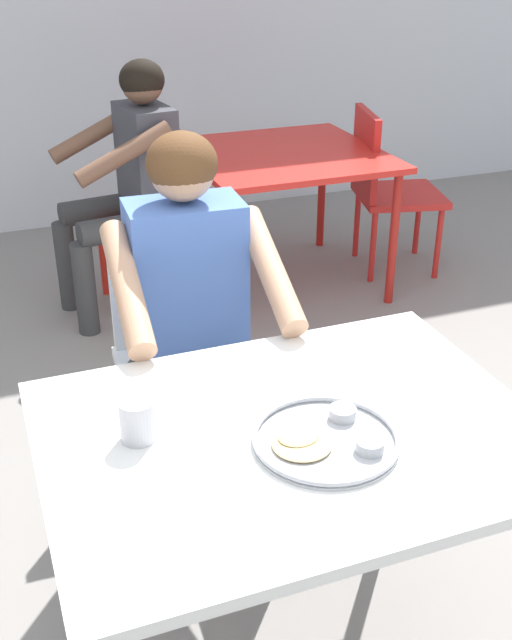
% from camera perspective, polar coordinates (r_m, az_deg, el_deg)
% --- Properties ---
extents(table_foreground, '(1.10, 0.82, 0.74)m').
position_cam_1_polar(table_foreground, '(1.78, 2.60, -10.06)').
color(table_foreground, white).
rests_on(table_foreground, ground).
extents(thali_tray, '(0.32, 0.32, 0.03)m').
position_cam_1_polar(thali_tray, '(1.69, 5.19, -8.69)').
color(thali_tray, '#B7BABF').
rests_on(thali_tray, table_foreground).
extents(drinking_cup, '(0.08, 0.08, 0.10)m').
position_cam_1_polar(drinking_cup, '(1.69, -8.74, -7.21)').
color(drinking_cup, silver).
rests_on(drinking_cup, table_foreground).
extents(chair_foreground, '(0.46, 0.42, 0.84)m').
position_cam_1_polar(chair_foreground, '(2.59, -5.55, -1.63)').
color(chair_foreground, silver).
rests_on(chair_foreground, ground).
extents(diner_foreground, '(0.51, 0.57, 1.23)m').
position_cam_1_polar(diner_foreground, '(2.29, -4.56, 1.00)').
color(diner_foreground, '#393939').
rests_on(diner_foreground, ground).
extents(table_background_red, '(0.95, 0.96, 0.72)m').
position_cam_1_polar(table_background_red, '(3.97, 2.10, 11.27)').
color(table_background_red, red).
rests_on(table_background_red, ground).
extents(chair_red_left, '(0.44, 0.41, 0.88)m').
position_cam_1_polar(chair_red_left, '(3.86, -7.46, 8.41)').
color(chair_red_left, red).
rests_on(chair_red_left, ground).
extents(chair_red_right, '(0.53, 0.53, 0.87)m').
position_cam_1_polar(chair_red_right, '(4.27, 9.47, 10.02)').
color(chair_red_right, red).
rests_on(chair_red_right, ground).
extents(patron_background, '(0.59, 0.54, 1.20)m').
position_cam_1_polar(patron_background, '(3.72, -9.35, 11.00)').
color(patron_background, '#373737').
rests_on(patron_background, ground).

